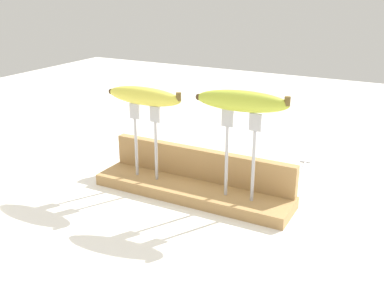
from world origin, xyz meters
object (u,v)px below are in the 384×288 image
object	(u,v)px
fork_stand_left	(146,135)
banana_raised_left	(144,96)
fork_fallen_far	(304,165)
fork_stand_right	(240,148)
banana_raised_right	(242,101)

from	to	relation	value
fork_stand_left	banana_raised_left	bearing A→B (deg)	179.17
banana_raised_left	fork_fallen_far	world-z (taller)	banana_raised_left
fork_fallen_far	fork_stand_right	bearing A→B (deg)	-101.68
banana_raised_right	fork_stand_left	bearing A→B (deg)	180.00
fork_stand_left	banana_raised_right	bearing A→B (deg)	-0.00
fork_stand_right	fork_fallen_far	xyz separation A→B (m)	(0.06, 0.30, -0.14)
fork_stand_right	banana_raised_right	size ratio (longest dim) A/B	0.97
fork_stand_right	banana_raised_left	xyz separation A→B (m)	(-0.23, 0.00, 0.08)
fork_stand_left	banana_raised_left	world-z (taller)	banana_raised_left
fork_stand_left	banana_raised_right	distance (m)	0.26
banana_raised_right	fork_stand_right	bearing A→B (deg)	6.15
fork_stand_left	banana_raised_right	xyz separation A→B (m)	(0.23, -0.00, 0.11)
banana_raised_right	fork_fallen_far	bearing A→B (deg)	78.31
fork_stand_right	banana_raised_right	distance (m)	0.10
banana_raised_right	fork_fallen_far	size ratio (longest dim) A/B	1.13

